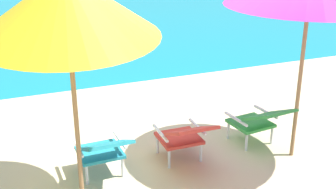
% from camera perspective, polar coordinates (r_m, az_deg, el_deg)
% --- Properties ---
extents(ground_plane, '(40.00, 40.00, 0.00)m').
position_cam_1_polar(ground_plane, '(9.46, -8.47, 3.33)').
color(ground_plane, '#CCB78E').
extents(ocean_band, '(40.00, 18.00, 0.01)m').
position_cam_1_polar(ocean_band, '(17.08, -15.06, 10.86)').
color(ocean_band, teal).
rests_on(ocean_band, ground_plane).
extents(swim_buoy, '(1.60, 0.18, 0.18)m').
position_cam_1_polar(swim_buoy, '(11.81, -11.83, 7.20)').
color(swim_buoy, yellow).
rests_on(swim_buoy, ocean_band).
extents(lounge_chair_left, '(0.56, 0.89, 0.68)m').
position_cam_1_polar(lounge_chair_left, '(5.24, -8.47, -7.07)').
color(lounge_chair_left, teal).
rests_on(lounge_chair_left, ground_plane).
extents(lounge_chair_center, '(0.55, 0.88, 0.68)m').
position_cam_1_polar(lounge_chair_center, '(5.52, 2.15, -5.31)').
color(lounge_chair_center, red).
rests_on(lounge_chair_center, ground_plane).
extents(lounge_chair_right, '(0.62, 0.93, 0.68)m').
position_cam_1_polar(lounge_chair_right, '(6.07, 11.79, -3.22)').
color(lounge_chair_right, '#338E3D').
rests_on(lounge_chair_right, ground_plane).
extents(beach_umbrella_left, '(2.09, 2.13, 2.58)m').
position_cam_1_polar(beach_umbrella_left, '(4.26, -13.09, 11.39)').
color(beach_umbrella_left, olive).
rests_on(beach_umbrella_left, ground_plane).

